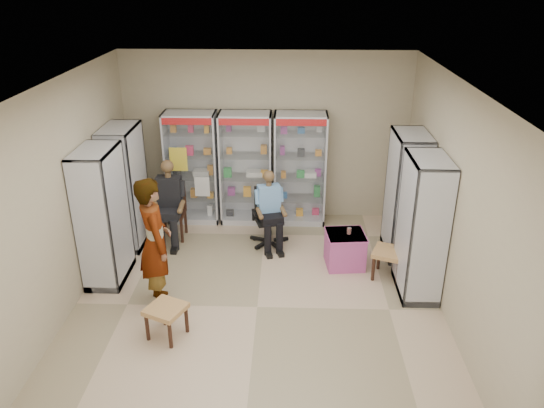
{
  "coord_description": "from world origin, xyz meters",
  "views": [
    {
      "loc": [
        0.4,
        -6.02,
        4.24
      ],
      "look_at": [
        0.18,
        0.7,
        1.23
      ],
      "focal_mm": 35.0,
      "sensor_mm": 36.0,
      "label": 1
    }
  ],
  "objects_px": {
    "wooden_chair": "(172,212)",
    "pink_trunk": "(345,249)",
    "cabinet_left_far": "(125,187)",
    "office_chair": "(269,217)",
    "cabinet_back_left": "(192,168)",
    "cabinet_back_right": "(300,169)",
    "cabinet_right_far": "(406,196)",
    "seated_shopkeeper": "(269,211)",
    "woven_stool_b": "(167,321)",
    "cabinet_left_near": "(103,217)",
    "cabinet_right_near": "(422,228)",
    "standing_man": "(155,243)",
    "cabinet_back_mid": "(246,169)",
    "woven_stool_a": "(388,264)"
  },
  "relations": [
    {
      "from": "wooden_chair",
      "to": "pink_trunk",
      "type": "height_order",
      "value": "wooden_chair"
    },
    {
      "from": "cabinet_left_far",
      "to": "office_chair",
      "type": "distance_m",
      "value": 2.37
    },
    {
      "from": "cabinet_back_left",
      "to": "cabinet_back_right",
      "type": "height_order",
      "value": "same"
    },
    {
      "from": "cabinet_right_far",
      "to": "seated_shopkeeper",
      "type": "distance_m",
      "value": 2.19
    },
    {
      "from": "woven_stool_b",
      "to": "pink_trunk",
      "type": "bearing_deg",
      "value": 37.53
    },
    {
      "from": "cabinet_left_near",
      "to": "wooden_chair",
      "type": "xyz_separation_m",
      "value": [
        0.68,
        1.3,
        -0.53
      ]
    },
    {
      "from": "woven_stool_b",
      "to": "seated_shopkeeper",
      "type": "bearing_deg",
      "value": 64.46
    },
    {
      "from": "cabinet_back_left",
      "to": "office_chair",
      "type": "xyz_separation_m",
      "value": [
        1.39,
        -0.88,
        -0.51
      ]
    },
    {
      "from": "cabinet_left_near",
      "to": "wooden_chair",
      "type": "bearing_deg",
      "value": 152.39
    },
    {
      "from": "cabinet_back_left",
      "to": "cabinet_right_near",
      "type": "bearing_deg",
      "value": -32.28
    },
    {
      "from": "standing_man",
      "to": "wooden_chair",
      "type": "bearing_deg",
      "value": -17.96
    },
    {
      "from": "cabinet_back_mid",
      "to": "woven_stool_b",
      "type": "xyz_separation_m",
      "value": [
        -0.74,
        -3.38,
        -0.78
      ]
    },
    {
      "from": "cabinet_back_left",
      "to": "cabinet_right_near",
      "type": "xyz_separation_m",
      "value": [
        3.53,
        -2.23,
        0.0
      ]
    },
    {
      "from": "cabinet_back_left",
      "to": "cabinet_right_near",
      "type": "height_order",
      "value": "same"
    },
    {
      "from": "cabinet_right_near",
      "to": "office_chair",
      "type": "bearing_deg",
      "value": 57.75
    },
    {
      "from": "office_chair",
      "to": "cabinet_back_left",
      "type": "bearing_deg",
      "value": 131.71
    },
    {
      "from": "seated_shopkeeper",
      "to": "woven_stool_a",
      "type": "height_order",
      "value": "seated_shopkeeper"
    },
    {
      "from": "seated_shopkeeper",
      "to": "cabinet_left_far",
      "type": "bearing_deg",
      "value": 164.1
    },
    {
      "from": "cabinet_back_right",
      "to": "pink_trunk",
      "type": "bearing_deg",
      "value": -66.21
    },
    {
      "from": "pink_trunk",
      "to": "cabinet_right_far",
      "type": "bearing_deg",
      "value": 24.38
    },
    {
      "from": "cabinet_back_right",
      "to": "cabinet_right_near",
      "type": "relative_size",
      "value": 1.0
    },
    {
      "from": "office_chair",
      "to": "cabinet_right_near",
      "type": "bearing_deg",
      "value": -48.22
    },
    {
      "from": "cabinet_back_mid",
      "to": "woven_stool_a",
      "type": "relative_size",
      "value": 4.47
    },
    {
      "from": "cabinet_back_right",
      "to": "cabinet_left_near",
      "type": "bearing_deg",
      "value": -144.35
    },
    {
      "from": "cabinet_left_near",
      "to": "woven_stool_b",
      "type": "bearing_deg",
      "value": 40.3
    },
    {
      "from": "cabinet_right_far",
      "to": "standing_man",
      "type": "relative_size",
      "value": 1.09
    },
    {
      "from": "woven_stool_a",
      "to": "cabinet_back_mid",
      "type": "bearing_deg",
      "value": 140.01
    },
    {
      "from": "cabinet_left_far",
      "to": "wooden_chair",
      "type": "relative_size",
      "value": 2.13
    },
    {
      "from": "cabinet_left_near",
      "to": "standing_man",
      "type": "xyz_separation_m",
      "value": [
        0.88,
        -0.61,
        -0.08
      ]
    },
    {
      "from": "cabinet_back_right",
      "to": "cabinet_right_far",
      "type": "distance_m",
      "value": 1.98
    },
    {
      "from": "cabinet_left_far",
      "to": "wooden_chair",
      "type": "distance_m",
      "value": 0.89
    },
    {
      "from": "cabinet_back_mid",
      "to": "cabinet_right_far",
      "type": "height_order",
      "value": "same"
    },
    {
      "from": "cabinet_back_left",
      "to": "wooden_chair",
      "type": "relative_size",
      "value": 2.13
    },
    {
      "from": "cabinet_right_near",
      "to": "wooden_chair",
      "type": "height_order",
      "value": "cabinet_right_near"
    },
    {
      "from": "woven_stool_b",
      "to": "woven_stool_a",
      "type": "bearing_deg",
      "value": 26.56
    },
    {
      "from": "cabinet_left_near",
      "to": "cabinet_right_near",
      "type": "bearing_deg",
      "value": 87.43
    },
    {
      "from": "cabinet_back_mid",
      "to": "cabinet_left_near",
      "type": "bearing_deg",
      "value": -132.8
    },
    {
      "from": "seated_shopkeeper",
      "to": "standing_man",
      "type": "bearing_deg",
      "value": -145.94
    },
    {
      "from": "cabinet_back_mid",
      "to": "office_chair",
      "type": "xyz_separation_m",
      "value": [
        0.44,
        -0.88,
        -0.51
      ]
    },
    {
      "from": "cabinet_right_near",
      "to": "standing_man",
      "type": "xyz_separation_m",
      "value": [
        -3.58,
        -0.41,
        -0.08
      ]
    },
    {
      "from": "pink_trunk",
      "to": "woven_stool_b",
      "type": "xyz_separation_m",
      "value": [
        -2.37,
        -1.82,
        -0.05
      ]
    },
    {
      "from": "cabinet_right_far",
      "to": "cabinet_left_far",
      "type": "bearing_deg",
      "value": 87.43
    },
    {
      "from": "office_chair",
      "to": "woven_stool_b",
      "type": "xyz_separation_m",
      "value": [
        -1.17,
        -2.5,
        -0.27
      ]
    },
    {
      "from": "cabinet_left_near",
      "to": "wooden_chair",
      "type": "distance_m",
      "value": 1.56
    },
    {
      "from": "cabinet_right_far",
      "to": "woven_stool_b",
      "type": "height_order",
      "value": "cabinet_right_far"
    },
    {
      "from": "woven_stool_b",
      "to": "cabinet_back_mid",
      "type": "bearing_deg",
      "value": 77.72
    },
    {
      "from": "woven_stool_b",
      "to": "standing_man",
      "type": "height_order",
      "value": "standing_man"
    },
    {
      "from": "cabinet_back_mid",
      "to": "pink_trunk",
      "type": "bearing_deg",
      "value": -43.58
    },
    {
      "from": "office_chair",
      "to": "standing_man",
      "type": "xyz_separation_m",
      "value": [
        -1.43,
        -1.76,
        0.43
      ]
    },
    {
      "from": "seated_shopkeeper",
      "to": "cabinet_back_mid",
      "type": "bearing_deg",
      "value": 99.24
    }
  ]
}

